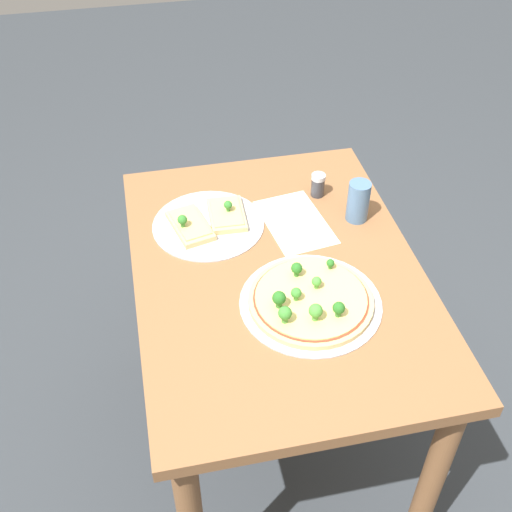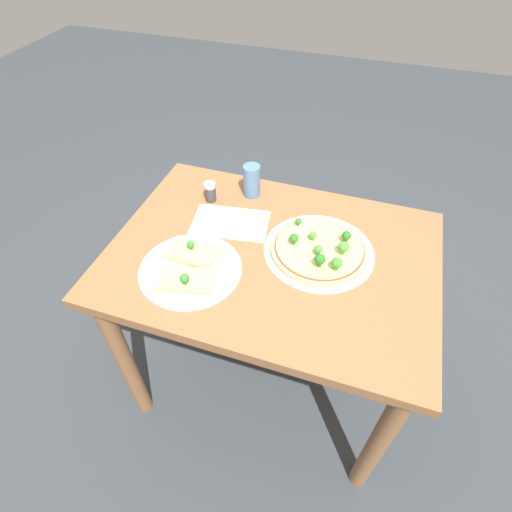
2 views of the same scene
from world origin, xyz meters
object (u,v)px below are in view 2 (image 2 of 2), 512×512
(dining_table, at_px, (271,279))
(pizza_tray_whole, at_px, (320,249))
(drinking_cup, at_px, (252,181))
(condiment_shaker, at_px, (210,192))
(pizza_tray_slice, at_px, (189,267))

(dining_table, distance_m, pizza_tray_whole, 0.20)
(pizza_tray_whole, xyz_separation_m, drinking_cup, (-0.30, 0.22, 0.05))
(condiment_shaker, bearing_deg, pizza_tray_slice, -78.12)
(dining_table, xyz_separation_m, condiment_shaker, (-0.29, 0.19, 0.16))
(pizza_tray_whole, xyz_separation_m, condiment_shaker, (-0.43, 0.14, 0.02))
(pizza_tray_slice, relative_size, drinking_cup, 2.61)
(drinking_cup, bearing_deg, pizza_tray_slice, -98.14)
(pizza_tray_whole, bearing_deg, condiment_shaker, 161.79)
(drinking_cup, distance_m, condiment_shaker, 0.15)
(drinking_cup, bearing_deg, pizza_tray_whole, -36.20)
(condiment_shaker, bearing_deg, dining_table, -33.32)
(drinking_cup, relative_size, condiment_shaker, 1.68)
(pizza_tray_whole, relative_size, drinking_cup, 2.92)
(pizza_tray_slice, height_order, drinking_cup, drinking_cup)
(dining_table, height_order, pizza_tray_whole, pizza_tray_whole)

